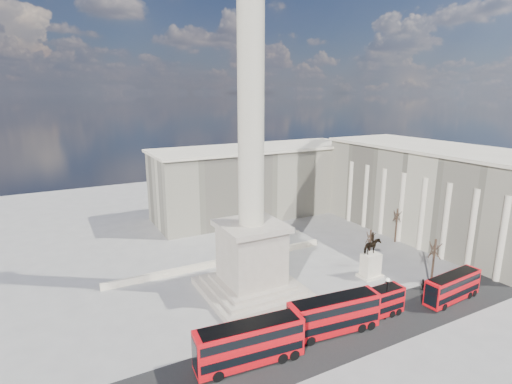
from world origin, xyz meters
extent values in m
plane|color=#989590|center=(0.00, 0.00, 0.00)|extent=(180.00, 180.00, 0.00)
cube|color=black|center=(5.00, -10.00, 0.00)|extent=(120.00, 9.00, 0.01)
cube|color=#B2A695|center=(0.00, 5.00, 0.50)|extent=(14.00, 14.00, 1.00)
cube|color=#B2A695|center=(0.00, 5.00, 1.25)|extent=(12.00, 12.00, 0.50)
cube|color=#B2A695|center=(0.00, 5.00, 1.75)|extent=(10.00, 10.00, 0.50)
cube|color=#B2A695|center=(0.00, 5.00, 6.00)|extent=(8.00, 8.00, 8.00)
cube|color=#B2A695|center=(0.00, 5.00, 10.40)|extent=(9.00, 9.00, 0.80)
cylinder|color=beige|center=(0.00, 5.00, 27.80)|extent=(3.60, 3.60, 34.00)
cube|color=beige|center=(0.00, 16.00, 0.55)|extent=(40.00, 0.60, 1.10)
cube|color=#B2AB92|center=(45.00, 10.00, 9.00)|extent=(18.00, 45.00, 18.00)
cube|color=beige|center=(45.00, 10.00, 18.30)|extent=(19.00, 46.00, 0.60)
cube|color=#B2AB92|center=(20.00, 40.00, 8.00)|extent=(50.00, 16.00, 16.00)
cube|color=beige|center=(20.00, 40.00, 16.30)|extent=(51.00, 17.00, 0.60)
cube|color=red|center=(-7.74, -9.50, 2.62)|extent=(12.35, 3.87, 4.47)
cube|color=black|center=(-7.74, -9.50, 1.82)|extent=(11.88, 3.89, 0.99)
cube|color=black|center=(-7.74, -9.50, 3.81)|extent=(11.88, 3.89, 0.99)
cube|color=black|center=(-7.74, -9.50, 4.89)|extent=(11.12, 3.48, 0.07)
cylinder|color=black|center=(-11.73, -9.13, 0.61)|extent=(1.48, 2.98, 1.22)
cylinder|color=black|center=(-4.35, -9.81, 0.61)|extent=(1.48, 2.98, 1.22)
cylinder|color=black|center=(-2.90, -9.95, 0.61)|extent=(1.48, 2.98, 1.22)
cube|color=red|center=(4.15, -9.11, 2.55)|extent=(12.04, 3.94, 4.35)
cube|color=black|center=(4.15, -9.11, 1.77)|extent=(11.57, 3.95, 0.97)
cube|color=black|center=(4.15, -9.11, 3.71)|extent=(11.57, 3.95, 0.97)
cube|color=black|center=(4.15, -9.11, 4.76)|extent=(10.83, 3.55, 0.06)
cylinder|color=black|center=(0.27, -8.69, 0.59)|extent=(1.48, 2.92, 1.18)
cylinder|color=black|center=(7.44, -9.47, 0.59)|extent=(1.48, 2.92, 1.18)
cylinder|color=black|center=(8.85, -9.62, 0.59)|extent=(1.48, 2.92, 1.18)
cube|color=red|center=(10.56, -8.95, 2.09)|extent=(9.72, 2.30, 3.57)
cube|color=black|center=(10.56, -8.95, 1.45)|extent=(9.33, 2.36, 0.79)
cube|color=black|center=(10.56, -8.95, 3.04)|extent=(9.33, 2.36, 0.79)
cube|color=black|center=(10.56, -8.95, 3.91)|extent=(8.75, 2.07, 0.05)
cylinder|color=black|center=(7.35, -8.92, 0.48)|extent=(0.99, 2.33, 0.97)
cylinder|color=black|center=(13.27, -8.98, 0.48)|extent=(0.99, 2.33, 0.97)
cylinder|color=black|center=(14.44, -8.99, 0.48)|extent=(0.99, 2.33, 0.97)
cube|color=red|center=(24.14, -10.79, 2.17)|extent=(10.18, 3.02, 3.70)
cube|color=black|center=(24.14, -10.79, 1.51)|extent=(9.78, 3.05, 0.82)
cube|color=black|center=(24.14, -10.79, 3.15)|extent=(9.78, 3.05, 0.82)
cube|color=black|center=(24.14, -10.79, 4.04)|extent=(9.16, 2.72, 0.05)
cylinder|color=black|center=(20.84, -11.04, 0.50)|extent=(1.18, 2.47, 1.00)
cylinder|color=black|center=(26.94, -10.58, 0.50)|extent=(1.18, 2.47, 1.00)
cylinder|color=black|center=(28.14, -10.49, 0.50)|extent=(1.18, 2.47, 1.00)
cylinder|color=black|center=(12.13, -9.85, 0.23)|extent=(0.40, 0.40, 0.45)
cylinder|color=black|center=(12.13, -9.85, 2.70)|extent=(0.14, 0.14, 5.41)
cylinder|color=black|center=(12.13, -9.85, 5.32)|extent=(0.27, 0.27, 0.27)
sphere|color=silver|center=(12.13, -9.85, 5.63)|extent=(0.50, 0.50, 0.50)
cube|color=beige|center=(19.28, 0.43, 0.23)|extent=(3.64, 2.73, 0.46)
cube|color=beige|center=(19.28, 0.43, 2.00)|extent=(2.91, 2.00, 4.01)
imported|color=black|center=(19.28, 0.43, 5.24)|extent=(3.02, 1.58, 2.46)
cylinder|color=black|center=(19.28, 0.43, 6.77)|extent=(0.46, 0.46, 1.09)
sphere|color=black|center=(19.28, 0.43, 7.52)|extent=(0.33, 0.33, 0.33)
cylinder|color=#332319|center=(24.34, -7.13, 4.06)|extent=(0.32, 0.32, 8.12)
cylinder|color=#332319|center=(21.95, 3.56, 3.32)|extent=(0.31, 0.31, 6.63)
cylinder|color=#332319|center=(34.94, 9.85, 3.46)|extent=(0.30, 0.30, 6.92)
imported|color=black|center=(11.83, -6.50, 0.76)|extent=(0.64, 0.53, 1.52)
imported|color=black|center=(23.26, -6.50, 0.84)|extent=(0.84, 0.66, 1.68)
imported|color=black|center=(18.64, -3.85, 0.79)|extent=(0.89, 0.95, 1.57)
camera|label=1|loc=(-24.99, -43.43, 28.96)|focal=28.00mm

